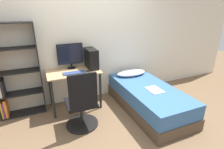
{
  "coord_description": "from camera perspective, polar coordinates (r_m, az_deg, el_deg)",
  "views": [
    {
      "loc": [
        -1.0,
        -2.05,
        1.91
      ],
      "look_at": [
        0.21,
        0.74,
        0.75
      ],
      "focal_mm": 28.0,
      "sensor_mm": 36.0,
      "label": 1
    }
  ],
  "objects": [
    {
      "name": "ground_plane",
      "position": [
        2.98,
        2.11,
        -19.09
      ],
      "size": [
        14.0,
        14.0,
        0.0
      ],
      "primitive_type": "plane",
      "color": "brown"
    },
    {
      "name": "wall_back",
      "position": [
        3.72,
        -7.54,
        10.47
      ],
      "size": [
        8.0,
        0.05,
        2.5
      ],
      "color": "silver",
      "rests_on": "ground_plane"
    },
    {
      "name": "desk",
      "position": [
        3.48,
        -12.32,
        -0.94
      ],
      "size": [
        1.0,
        0.61,
        0.78
      ],
      "color": "tan",
      "rests_on": "ground_plane"
    },
    {
      "name": "bookshelf",
      "position": [
        3.57,
        -30.54,
        -0.38
      ],
      "size": [
        0.79,
        0.28,
        1.7
      ],
      "color": "black",
      "rests_on": "ground_plane"
    },
    {
      "name": "office_chair",
      "position": [
        2.96,
        -9.77,
        -10.52
      ],
      "size": [
        0.56,
        0.56,
        1.03
      ],
      "color": "black",
      "rests_on": "ground_plane"
    },
    {
      "name": "bed",
      "position": [
        3.57,
        11.58,
        -7.53
      ],
      "size": [
        0.91,
        1.91,
        0.48
      ],
      "color": "#4C3D2D",
      "rests_on": "ground_plane"
    },
    {
      "name": "pillow",
      "position": [
        3.98,
        6.26,
        0.58
      ],
      "size": [
        0.69,
        0.36,
        0.11
      ],
      "color": "#B2B7C6",
      "rests_on": "bed"
    },
    {
      "name": "magazine",
      "position": [
        3.35,
        13.75,
        -4.89
      ],
      "size": [
        0.24,
        0.32,
        0.01
      ],
      "color": "silver",
      "rests_on": "bed"
    },
    {
      "name": "monitor",
      "position": [
        3.55,
        -13.43,
        6.26
      ],
      "size": [
        0.5,
        0.17,
        0.5
      ],
      "color": "black",
      "rests_on": "desk"
    },
    {
      "name": "keyboard",
      "position": [
        3.32,
        -12.19,
        0.55
      ],
      "size": [
        0.41,
        0.14,
        0.02
      ],
      "color": "#33477A",
      "rests_on": "desk"
    },
    {
      "name": "pc_tower",
      "position": [
        3.53,
        -6.79,
        5.25
      ],
      "size": [
        0.19,
        0.43,
        0.39
      ],
      "color": "black",
      "rests_on": "desk"
    },
    {
      "name": "mouse",
      "position": [
        3.37,
        -7.92,
        1.16
      ],
      "size": [
        0.06,
        0.09,
        0.02
      ],
      "color": "black",
      "rests_on": "desk"
    }
  ]
}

